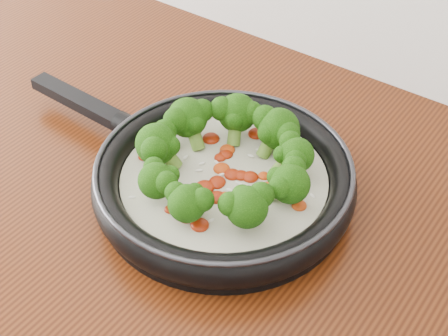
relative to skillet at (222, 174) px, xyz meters
The scene contains 1 object.
skillet is the anchor object (origin of this frame).
Camera 1 is at (0.34, 0.63, 1.49)m, focal length 52.10 mm.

